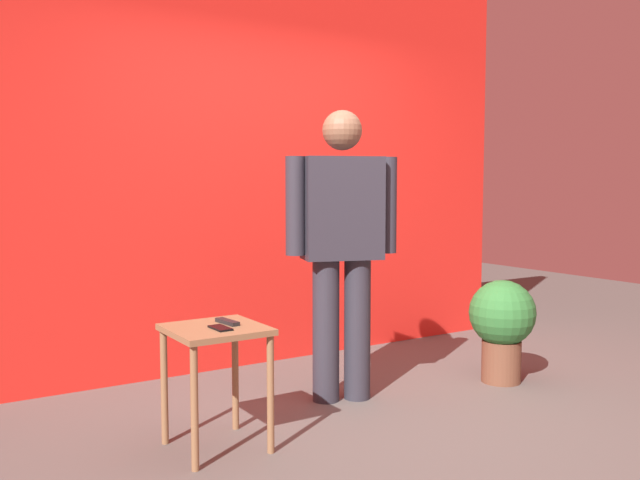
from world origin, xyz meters
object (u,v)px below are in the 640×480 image
Objects in this scene: standing_person at (342,240)px; side_table at (216,350)px; cell_phone at (220,328)px; potted_plant at (502,322)px; tv_remote at (227,322)px.

standing_person is 1.13m from side_table.
cell_phone reaches higher than side_table.
tv_remote is at bearing -179.42° from potted_plant.
standing_person is 1.01m from tv_remote.
potted_plant is (2.09, 0.12, -0.22)m from cell_phone.
side_table is 0.91× the size of potted_plant.
standing_person is 1.11m from cell_phone.
cell_phone is at bearing -158.65° from standing_person.
side_table is 3.66× the size of tv_remote.
cell_phone is (-0.00, -0.07, 0.12)m from side_table.
tv_remote is at bearing -162.28° from standing_person.
standing_person is 12.26× the size of cell_phone.
side_table is 0.14m from cell_phone.
tv_remote is 2.02m from potted_plant.
tv_remote is at bearing 47.49° from cell_phone.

